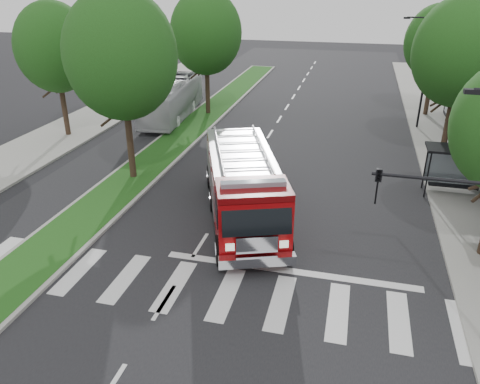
{
  "coord_description": "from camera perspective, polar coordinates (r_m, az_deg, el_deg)",
  "views": [
    {
      "loc": [
        5.86,
        -16.3,
        10.49
      ],
      "look_at": [
        1.28,
        1.91,
        1.8
      ],
      "focal_mm": 35.0,
      "sensor_mm": 36.0,
      "label": 1
    }
  ],
  "objects": [
    {
      "name": "tree_left_mid",
      "position": [
        34.84,
        -21.66,
        16.05
      ],
      "size": [
        5.2,
        5.2,
        9.16
      ],
      "color": "black",
      "rests_on": "ground"
    },
    {
      "name": "ground",
      "position": [
        20.25,
        -4.87,
        -6.47
      ],
      "size": [
        140.0,
        140.0,
        0.0
      ],
      "primitive_type": "plane",
      "color": "black",
      "rests_on": "ground"
    },
    {
      "name": "city_bus",
      "position": [
        38.74,
        -8.22,
        11.13
      ],
      "size": [
        3.48,
        10.82,
        2.96
      ],
      "primitive_type": "imported",
      "rotation": [
        0.0,
        0.0,
        0.09
      ],
      "color": "silver",
      "rests_on": "ground"
    },
    {
      "name": "bus_shelter",
      "position": [
        26.41,
        25.0,
        3.78
      ],
      "size": [
        3.2,
        1.6,
        2.61
      ],
      "color": "black",
      "rests_on": "ground"
    },
    {
      "name": "streetlight_right_far",
      "position": [
        37.07,
        21.52,
        13.84
      ],
      "size": [
        2.11,
        0.2,
        8.0
      ],
      "color": "black",
      "rests_on": "ground"
    },
    {
      "name": "median",
      "position": [
        37.76,
        -4.82,
        8.73
      ],
      "size": [
        3.0,
        50.0,
        0.15
      ],
      "color": "gray",
      "rests_on": "ground"
    },
    {
      "name": "fire_engine",
      "position": [
        21.62,
        0.37,
        0.64
      ],
      "size": [
        6.12,
        10.2,
        3.4
      ],
      "rotation": [
        0.0,
        0.0,
        0.35
      ],
      "color": "#5B0406",
      "rests_on": "ground"
    },
    {
      "name": "sidewalk_right",
      "position": [
        29.06,
        26.26,
        1.14
      ],
      "size": [
        5.0,
        80.0,
        0.15
      ],
      "primitive_type": "cube",
      "color": "gray",
      "rests_on": "ground"
    },
    {
      "name": "tree_median_far",
      "position": [
        38.4,
        -4.18,
        18.79
      ],
      "size": [
        5.6,
        5.6,
        9.72
      ],
      "color": "black",
      "rests_on": "ground"
    },
    {
      "name": "sidewalk_left",
      "position": [
        34.85,
        -22.6,
        5.51
      ],
      "size": [
        5.0,
        80.0,
        0.15
      ],
      "primitive_type": "cube",
      "color": "gray",
      "rests_on": "ground"
    },
    {
      "name": "tree_right_far",
      "position": [
        40.96,
        22.92,
        16.47
      ],
      "size": [
        5.0,
        5.0,
        8.73
      ],
      "color": "black",
      "rests_on": "ground"
    },
    {
      "name": "tree_median_near",
      "position": [
        25.52,
        -14.3,
        15.82
      ],
      "size": [
        5.8,
        5.8,
        10.16
      ],
      "color": "black",
      "rests_on": "ground"
    },
    {
      "name": "tree_right_mid",
      "position": [
        31.08,
        25.38,
        15.17
      ],
      "size": [
        5.6,
        5.6,
        9.72
      ],
      "color": "black",
      "rests_on": "ground"
    }
  ]
}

